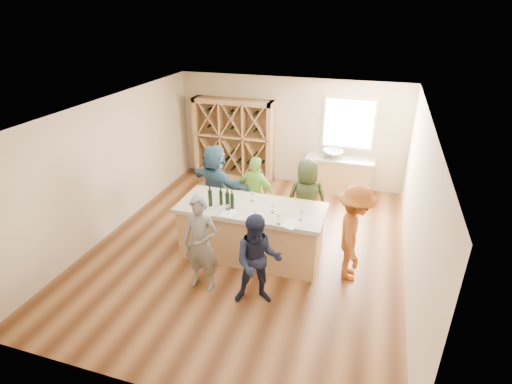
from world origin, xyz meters
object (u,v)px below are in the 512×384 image
(person_far_mid, at_px, (256,194))
(person_far_left, at_px, (216,184))
(wine_bottle_c, at_px, (221,198))
(wine_bottle_e, at_px, (232,201))
(person_near_left, at_px, (201,243))
(wine_rack, at_px, (234,140))
(tasting_counter_base, at_px, (251,233))
(wine_bottle_d, at_px, (228,201))
(person_near_right, at_px, (258,261))
(sink, at_px, (333,154))
(person_far_right, at_px, (306,200))
(wine_bottle_b, at_px, (210,198))
(person_server, at_px, (354,234))

(person_far_mid, bearing_deg, person_far_left, 11.75)
(wine_bottle_c, relative_size, wine_bottle_e, 0.98)
(wine_bottle_e, distance_m, person_near_left, 1.03)
(wine_rack, height_order, tasting_counter_base, wine_rack)
(wine_bottle_d, bearing_deg, wine_bottle_c, 142.40)
(tasting_counter_base, height_order, person_near_right, person_near_right)
(sink, bearing_deg, person_far_right, -94.58)
(wine_bottle_b, relative_size, person_near_right, 0.20)
(person_near_right, bearing_deg, tasting_counter_base, 96.02)
(sink, distance_m, person_far_mid, 2.76)
(wine_bottle_d, distance_m, person_server, 2.29)
(person_far_right, bearing_deg, tasting_counter_base, 28.63)
(wine_bottle_c, bearing_deg, person_far_right, 38.51)
(wine_bottle_e, relative_size, person_near_left, 0.16)
(person_far_right, bearing_deg, wine_bottle_d, 24.90)
(wine_bottle_d, xyz_separation_m, person_near_left, (-0.15, -0.87, -0.38))
(tasting_counter_base, distance_m, wine_bottle_d, 0.87)
(wine_bottle_b, bearing_deg, wine_bottle_e, 2.86)
(wine_bottle_e, relative_size, person_server, 0.16)
(person_server, xyz_separation_m, person_far_left, (-3.04, 1.16, 0.01))
(person_server, bearing_deg, wine_bottle_d, 88.86)
(person_near_left, height_order, person_far_right, person_near_left)
(sink, bearing_deg, tasting_counter_base, -106.84)
(wine_rack, height_order, sink, wine_rack)
(sink, xyz_separation_m, person_near_left, (-1.56, -4.59, -0.14))
(wine_rack, relative_size, tasting_counter_base, 0.85)
(wine_rack, bearing_deg, person_far_left, -78.66)
(person_near_left, relative_size, person_near_right, 1.09)
(wine_bottle_e, distance_m, person_far_left, 1.55)
(person_far_mid, bearing_deg, person_server, 166.08)
(tasting_counter_base, xyz_separation_m, person_near_right, (0.51, -1.22, 0.29))
(wine_bottle_d, bearing_deg, tasting_counter_base, 34.90)
(wine_bottle_e, xyz_separation_m, person_far_right, (1.15, 1.19, -0.36))
(person_server, bearing_deg, wine_bottle_e, 87.23)
(person_near_right, distance_m, person_far_left, 2.83)
(wine_bottle_d, xyz_separation_m, person_near_right, (0.87, -0.97, -0.45))
(person_near_left, bearing_deg, person_server, 27.61)
(sink, height_order, wine_bottle_e, wine_bottle_e)
(person_near_right, xyz_separation_m, person_far_right, (0.34, 2.23, 0.06))
(person_near_right, bearing_deg, person_server, 22.78)
(person_near_left, height_order, person_near_right, person_near_left)
(person_far_mid, bearing_deg, tasting_counter_base, 116.75)
(person_far_mid, xyz_separation_m, person_far_right, (1.08, -0.03, 0.04))
(sink, height_order, person_far_left, person_far_left)
(person_server, bearing_deg, tasting_counter_base, 81.92)
(wine_bottle_d, bearing_deg, wine_bottle_e, 46.28)
(wine_bottle_b, height_order, wine_bottle_e, wine_bottle_b)
(wine_bottle_d, height_order, person_far_mid, person_far_mid)
(person_server, bearing_deg, person_far_right, 38.11)
(sink, bearing_deg, wine_bottle_c, -114.11)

